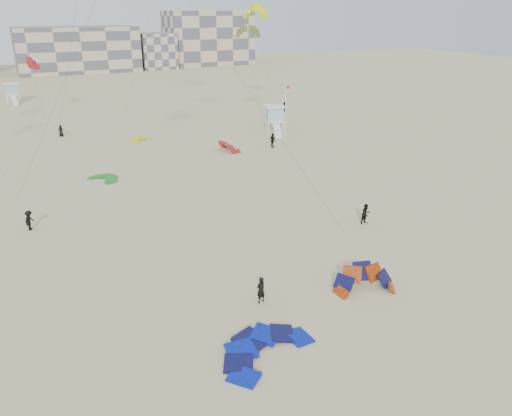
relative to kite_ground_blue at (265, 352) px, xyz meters
name	(u,v)px	position (x,y,z in m)	size (l,w,h in m)	color
ground	(245,312)	(0.64, 3.77, 0.00)	(320.00, 320.00, 0.00)	#CABA87
kite_ground_blue	(265,352)	(0.00, 0.00, 0.00)	(4.97, 5.18, 0.77)	#0A17C8
kite_ground_orange	(364,290)	(8.42, 2.63, 0.00)	(3.99, 2.97, 2.65)	#DF4106
kite_ground_green	(104,180)	(-2.03, 32.32, 0.00)	(3.23, 3.41, 0.59)	#218016
kite_ground_red_far	(229,150)	(14.29, 37.08, 0.00)	(3.79, 3.35, 2.10)	red
kite_ground_yellow	(141,141)	(5.67, 46.74, 0.00)	(3.33, 3.45, 0.77)	#DBE815
kitesurfer_main	(261,290)	(1.96, 4.33, 0.85)	(0.62, 0.40, 1.69)	black
kitesurfer_b	(366,214)	(15.08, 11.06, 0.85)	(0.83, 0.65, 1.71)	black
kitesurfer_c	(29,220)	(-9.68, 22.02, 0.82)	(1.06, 0.61, 1.65)	black
kitesurfer_d	(273,140)	(19.80, 35.90, 0.91)	(1.07, 0.45, 1.83)	black
kitesurfer_e	(61,131)	(-3.60, 54.24, 0.80)	(0.78, 0.51, 1.59)	black
kitesurfer_f	(284,107)	(33.15, 56.32, 0.81)	(1.50, 0.48, 1.62)	black
kite_fly_olive	(248,33)	(20.95, 45.34, 13.50)	(4.63, 12.70, 13.68)	olive
kite_fly_yellow	(255,13)	(27.06, 55.36, 15.92)	(7.38, 5.38, 16.24)	#DBE815
kite_fly_red	(33,64)	(-4.94, 70.50, 8.35)	(4.17, 10.31, 8.89)	red
lifeguard_tower_near	(275,120)	(23.84, 42.75, 1.93)	(3.51, 5.74, 3.89)	white
lifeguard_tower_far	(12,93)	(-8.40, 85.92, 1.83)	(2.80, 5.15, 3.70)	white
flagpole	(286,111)	(23.44, 39.05, 3.88)	(0.60, 0.09, 7.37)	white
condo_mid	(77,49)	(10.64, 133.77, 6.00)	(32.00, 16.00, 12.00)	tan
condo_east	(208,38)	(50.64, 135.77, 8.00)	(26.00, 14.00, 16.00)	tan
condo_fill_right	(157,51)	(32.64, 131.77, 5.00)	(10.00, 10.00, 10.00)	tan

